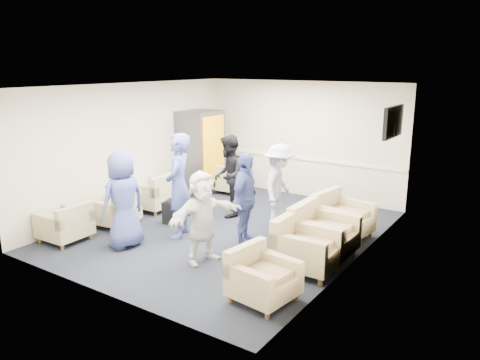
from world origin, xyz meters
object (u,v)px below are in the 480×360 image
Objects in this scene: armchair_left_mid at (117,211)px; armchair_right_midfar at (320,235)px; person_front_left at (123,200)px; person_back_right at (279,186)px; armchair_left_near at (66,225)px; vending_machine at (201,152)px; armchair_right_near at (260,279)px; armchair_right_midnear at (305,248)px; armchair_left_far at (155,194)px; armchair_corner at (228,181)px; person_mid_left at (179,186)px; person_front_right at (202,217)px; person_back_left at (229,176)px; armchair_right_far at (340,219)px; person_mid_right at (245,200)px.

armchair_right_midfar is at bearing 93.81° from armchair_left_mid.
person_back_right is (1.69, 2.38, -0.03)m from person_front_left.
armchair_left_near is 0.39× the size of vending_machine.
armchair_left_mid is 1.00× the size of armchair_right_near.
person_front_left reaches higher than armchair_right_midnear.
armchair_left_far is 0.45× the size of vending_machine.
armchair_right_near is (3.96, 0.11, 0.01)m from armchair_left_near.
person_mid_left reaches higher than armchair_corner.
person_front_right reaches higher than armchair_right_midfar.
armchair_left_near is 0.46× the size of person_back_left.
armchair_left_mid is 3.17m from person_back_right.
armchair_left_near is 4.22m from armchair_right_midnear.
armchair_corner is at bearing 173.12° from person_mid_left.
person_mid_left is 1.28× the size of person_front_right.
armchair_right_midnear is 2.60m from person_mid_left.
person_mid_right is at bearing 143.34° from armchair_right_far.
armchair_corner is at bearing 55.96° from armchair_right_midfar.
armchair_left_far is 3.99m from armchair_right_far.
armchair_corner is 0.54× the size of person_front_right.
armchair_right_midfar is 1.63m from person_back_right.
person_back_right is at bearing -14.00° from person_mid_right.
armchair_corner is 1.87m from person_back_left.
person_front_right is (1.51, 0.26, -0.10)m from person_front_left.
person_front_right is at bearing 75.56° from armchair_right_near.
person_back_left is at bearing 132.36° from armchair_left_mid.
person_front_right is (2.53, 0.69, 0.44)m from armchair_left_near.
person_back_left is at bearing 121.09° from armchair_corner.
armchair_right_midfar is at bearing 6.19° from armchair_right_near.
person_back_left is 1.04× the size of person_mid_right.
vending_machine reaches higher than armchair_right_far.
armchair_left_near is at bearing 119.87° from person_front_right.
armchair_right_far is at bearing -17.55° from person_front_right.
armchair_left_far is 2.79m from person_mid_right.
armchair_right_near is 0.51× the size of person_back_left.
armchair_left_mid is 4.24m from armchair_right_far.
person_mid_right reaches higher than armchair_right_midnear.
armchair_right_far is 3.69m from armchair_corner.
armchair_right_far is at bearing 97.27° from armchair_left_far.
person_front_left is (1.03, 0.43, 0.54)m from armchair_left_near.
person_back_right is at bearing 9.69° from person_front_right.
armchair_left_far is 0.99× the size of armchair_right_midnear.
person_front_right is at bearing 72.84° from armchair_left_mid.
person_front_left is (0.52, -3.83, 0.54)m from armchair_corner.
vending_machine is at bearing 179.49° from armchair_left_far.
person_mid_right is (-1.33, 0.36, 0.46)m from armchair_right_midnear.
armchair_corner is (-3.50, 2.36, -0.07)m from armchair_right_midfar.
person_back_left is at bearing 100.84° from armchair_right_far.
armchair_left_mid is 0.93× the size of armchair_right_midfar.
person_mid_left is at bearing 56.04° from armchair_left_far.
vending_machine is at bearing 84.55° from armchair_right_far.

